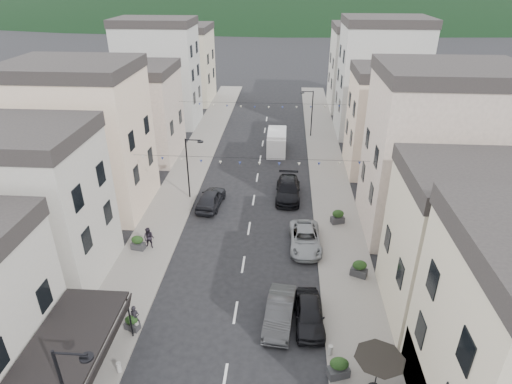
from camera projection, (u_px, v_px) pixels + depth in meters
sidewalk_left at (189, 171)px, 46.19m from camera, size 4.00×76.00×0.12m
sidewalk_right at (328, 175)px, 45.24m from camera, size 4.00×76.00×0.12m
hill_backdrop at (285, 4)px, 283.06m from camera, size 640.00×360.00×70.00m
boutique_awning at (73, 344)px, 20.86m from camera, size 3.77×7.50×3.28m
buildings_row_left at (135, 100)px, 48.94m from camera, size 10.20×54.16×14.00m
buildings_row_right at (395, 106)px, 45.98m from camera, size 10.20×54.16×14.50m
streetlamp_left_far at (190, 163)px, 39.10m from camera, size 1.70×0.56×6.00m
streetlamp_right_far at (310, 109)px, 54.30m from camera, size 1.70×0.56×6.00m
bollards at (223, 382)px, 22.08m from camera, size 11.66×10.26×0.60m
bunting_near at (250, 162)px, 34.29m from camera, size 19.00×0.28×0.62m
bunting_far at (262, 106)px, 48.45m from camera, size 19.00×0.28×0.62m
parked_car_a at (309, 314)px, 25.99m from camera, size 1.91×4.42×1.48m
parked_car_b at (280, 312)px, 26.10m from camera, size 2.08×4.78×1.53m
parked_car_c at (305, 239)px, 33.32m from camera, size 2.54×5.24×1.44m
parked_car_d at (288, 190)px, 40.61m from camera, size 2.34×5.62×1.62m
parked_car_e at (211, 198)px, 39.03m from camera, size 2.43×4.97×1.63m
delivery_van at (277, 141)px, 50.82m from camera, size 2.18×5.51×2.64m
pedestrian_a at (135, 318)px, 25.45m from camera, size 0.59×0.39×1.62m
pedestrian_b at (149, 238)px, 32.89m from camera, size 0.95×0.79×1.77m
planter_la at (132, 323)px, 25.51m from camera, size 1.00×0.75×1.00m
planter_lb at (138, 243)px, 32.89m from camera, size 1.14×0.78×1.17m
planter_ra at (339, 368)px, 22.48m from camera, size 1.28×0.95×1.28m
planter_rb at (359, 268)px, 29.97m from camera, size 1.29×1.02×1.27m
planter_rc at (338, 217)px, 36.31m from camera, size 1.24×0.92×1.24m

